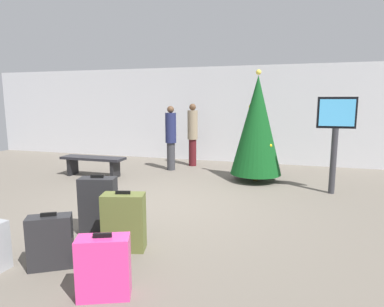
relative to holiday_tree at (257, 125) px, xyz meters
name	(u,v)px	position (x,y,z in m)	size (l,w,h in m)	color
ground_plane	(160,204)	(-1.45, -2.26, -1.28)	(16.00, 16.00, 0.00)	#665E54
back_wall	(216,114)	(-1.45, 2.31, 0.14)	(16.00, 0.20, 2.84)	silver
holiday_tree	(257,125)	(0.00, 0.00, 0.00)	(1.16, 1.16, 2.51)	#4C3319
flight_info_kiosk	(336,129)	(1.57, -0.63, 0.01)	(0.71, 0.12, 1.91)	#333338
waiting_bench	(93,162)	(-3.85, -0.68, -0.92)	(1.59, 0.44, 0.48)	black
traveller_0	(171,136)	(-2.29, 0.57, -0.37)	(0.34, 0.34, 1.70)	#333338
traveller_1	(193,133)	(-1.90, 1.29, -0.34)	(0.40, 0.40, 1.75)	#4C1419
suitcase_0	(124,222)	(-1.19, -4.06, -0.92)	(0.56, 0.38, 0.75)	#59602D
suitcase_1	(98,206)	(-1.78, -3.70, -0.88)	(0.54, 0.34, 0.83)	#232326
suitcase_2	(50,242)	(-1.76, -4.68, -0.98)	(0.51, 0.42, 0.63)	#232326
suitcase_3	(104,267)	(-0.89, -5.01, -0.98)	(0.53, 0.40, 0.63)	#E5388C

